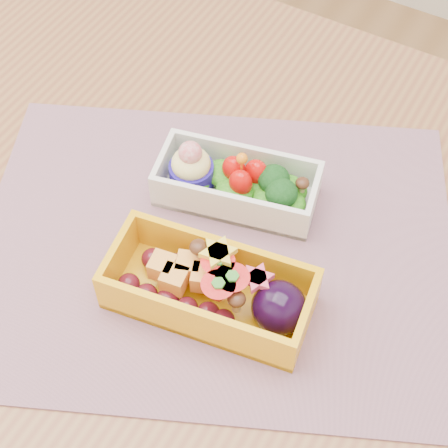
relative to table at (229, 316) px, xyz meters
The scene contains 4 objects.
table is the anchor object (origin of this frame).
placemat 0.10m from the table, 152.39° to the left, with size 0.48×0.37×0.00m, color gray.
bento_white 0.15m from the table, 115.48° to the left, with size 0.18×0.11×0.07m.
bento_yellow 0.14m from the table, 80.28° to the right, with size 0.20×0.11×0.06m.
Camera 1 is at (0.18, -0.33, 1.34)m, focal length 57.04 mm.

